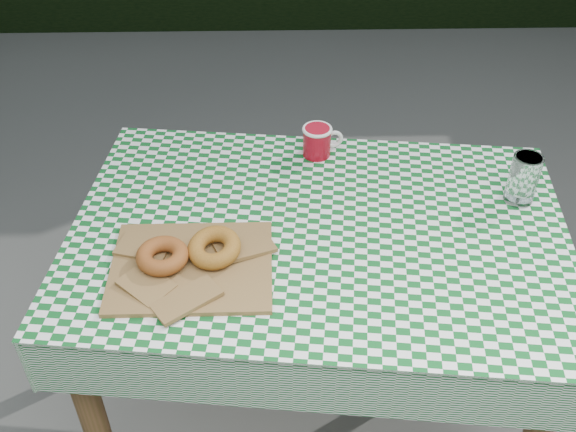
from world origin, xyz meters
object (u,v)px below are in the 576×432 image
(table, at_px, (315,340))
(paper_bag, at_px, (192,266))
(drinking_glass, at_px, (523,179))
(coffee_mug, at_px, (317,141))

(table, distance_m, paper_bag, 0.49)
(drinking_glass, bearing_deg, table, -168.58)
(table, xyz_separation_m, coffee_mug, (0.01, 0.29, 0.42))
(table, relative_size, drinking_glass, 8.93)
(drinking_glass, bearing_deg, paper_bag, -163.97)
(table, bearing_deg, paper_bag, -149.98)
(table, xyz_separation_m, paper_bag, (-0.27, -0.12, 0.39))
(table, distance_m, drinking_glass, 0.66)
(paper_bag, bearing_deg, drinking_glass, 16.03)
(table, relative_size, coffee_mug, 7.72)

